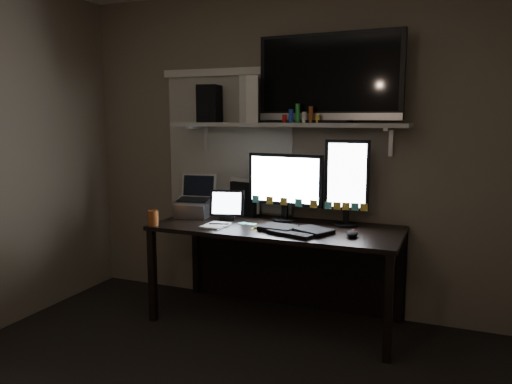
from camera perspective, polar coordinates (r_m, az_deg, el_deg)
The scene contains 18 objects.
back_wall at distance 3.94m, azimuth 4.24°, elevation 4.59°, with size 3.60×3.60×0.00m, color #6E5F4F.
window_blinds at distance 4.12m, azimuth -3.14°, elevation 5.48°, with size 1.10×0.02×1.10m, color beige.
desk at distance 3.82m, azimuth 2.95°, elevation -6.15°, with size 1.80×0.75×0.73m.
wall_shelf at distance 3.76m, azimuth 3.45°, elevation 7.69°, with size 1.80×0.35×0.03m, color #B0B0AB.
monitor_landscape at distance 3.81m, azimuth 3.34°, elevation 0.61°, with size 0.60×0.06×0.53m, color black.
monitor_portrait at distance 3.68m, azimuth 10.34°, elevation 1.08°, with size 0.32×0.06×0.64m, color black.
keyboard at distance 3.50m, azimuth 4.53°, elevation -4.28°, with size 0.51×0.20×0.03m, color black.
mouse at distance 3.39m, azimuth 10.94°, elevation -4.72°, with size 0.08×0.12×0.04m, color black.
notepad at distance 3.67m, azimuth -4.67°, elevation -3.82°, with size 0.15×0.22×0.01m, color beige.
tablet at distance 3.87m, azimuth -3.27°, elevation -1.48°, with size 0.27×0.11×0.23m, color black.
file_sorter at distance 4.05m, azimuth -1.25°, elevation -0.60°, with size 0.23×0.10×0.29m, color black.
laptop at distance 3.99m, azimuth -7.20°, elevation -0.54°, with size 0.29×0.24×0.33m, color silver.
cup at distance 3.75m, azimuth -11.68°, elevation -2.92°, with size 0.08×0.08×0.11m, color brown.
sticky_notes at distance 3.65m, azimuth 0.15°, elevation -3.93°, with size 0.28×0.20×0.00m, color gold, non-canonical shape.
tv at distance 3.71m, azimuth 8.38°, elevation 12.75°, with size 1.06×0.19×0.64m, color black.
game_console at distance 3.86m, azimuth -0.35°, elevation 10.50°, with size 0.09×0.29×0.34m, color beige.
speaker at distance 4.02m, azimuth -5.33°, elevation 10.01°, with size 0.16×0.19×0.29m, color black.
bottles at distance 3.67m, azimuth 5.16°, elevation 8.93°, with size 0.21×0.05×0.13m, color #A50F0C, non-canonical shape.
Camera 1 is at (1.20, -1.94, 1.52)m, focal length 35.00 mm.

